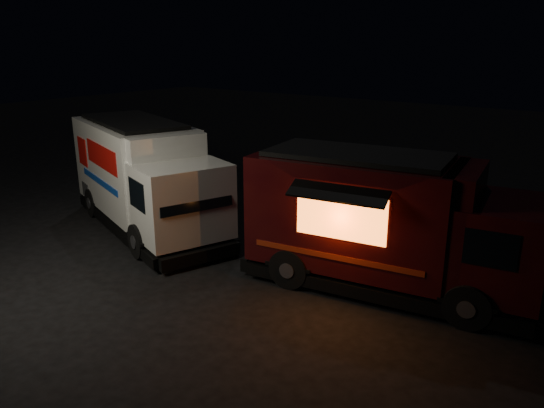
{
  "coord_description": "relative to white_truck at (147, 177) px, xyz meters",
  "views": [
    {
      "loc": [
        10.34,
        -8.8,
        5.67
      ],
      "look_at": [
        2.24,
        2.0,
        1.49
      ],
      "focal_mm": 35.0,
      "sensor_mm": 36.0,
      "label": 1
    }
  ],
  "objects": [
    {
      "name": "ground",
      "position": [
        2.15,
        -1.49,
        -1.66
      ],
      "size": [
        80.0,
        80.0,
        0.0
      ],
      "primitive_type": "plane",
      "color": "black",
      "rests_on": "ground"
    },
    {
      "name": "white_truck",
      "position": [
        0.0,
        0.0,
        0.0
      ],
      "size": [
        7.72,
        4.79,
        3.31
      ],
      "primitive_type": null,
      "rotation": [
        0.0,
        0.0,
        -0.34
      ],
      "color": "silver",
      "rests_on": "ground"
    },
    {
      "name": "red_truck",
      "position": [
        7.76,
        0.66,
        -0.05
      ],
      "size": [
        7.21,
        3.58,
        3.21
      ],
      "primitive_type": null,
      "rotation": [
        0.0,
        0.0,
        0.16
      ],
      "color": "#350A09",
      "rests_on": "ground"
    }
  ]
}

